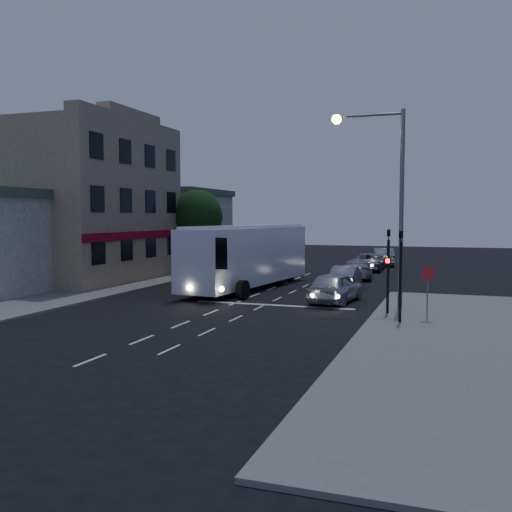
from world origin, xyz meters
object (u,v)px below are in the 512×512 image
at_px(car_sedan_c, 369,262).
at_px(car_extra, 383,257).
at_px(traffic_signal_side, 401,265).
at_px(car_sedan_b, 356,269).
at_px(regulatory_sign, 428,284).
at_px(car_sedan_a, 346,277).
at_px(traffic_signal_main, 388,261).
at_px(street_tree, 196,214).
at_px(car_suv, 335,287).
at_px(tour_bus, 248,255).
at_px(streetlight, 387,185).

bearing_deg(car_sedan_c, car_extra, -97.62).
relative_size(car_sedan_c, traffic_signal_side, 1.23).
distance_m(car_sedan_b, regulatory_sign, 16.23).
xyz_separation_m(car_sedan_a, traffic_signal_main, (3.43, -9.00, 1.74)).
distance_m(car_sedan_a, car_sedan_c, 11.58).
height_order(car_sedan_a, car_sedan_c, car_sedan_c).
distance_m(car_sedan_c, street_tree, 14.16).
distance_m(traffic_signal_main, street_tree, 21.38).
relative_size(car_suv, car_sedan_b, 1.00).
bearing_deg(car_extra, car_sedan_a, 78.96).
xyz_separation_m(car_sedan_b, car_extra, (0.58, 11.39, 0.11)).
height_order(tour_bus, streetlight, streetlight).
bearing_deg(car_sedan_c, traffic_signal_main, 99.16).
xyz_separation_m(car_sedan_b, traffic_signal_main, (3.71, -14.26, 1.76)).
height_order(car_suv, car_extra, car_suv).
bearing_deg(street_tree, tour_bus, -47.50).
xyz_separation_m(car_sedan_c, regulatory_sign, (5.42, -21.59, 0.90)).
height_order(car_suv, car_sedan_a, car_suv).
distance_m(car_extra, streetlight, 24.90).
xyz_separation_m(car_sedan_a, car_sedan_b, (-0.28, 5.27, -0.02)).
bearing_deg(traffic_signal_side, street_tree, 135.50).
distance_m(car_suv, traffic_signal_side, 6.38).
bearing_deg(regulatory_sign, car_sedan_a, 117.15).
bearing_deg(car_sedan_b, traffic_signal_main, 88.11).
height_order(car_sedan_a, traffic_signal_side, traffic_signal_side).
bearing_deg(streetlight, car_sedan_a, 112.76).
xyz_separation_m(tour_bus, car_sedan_c, (5.19, 13.85, -1.36)).
height_order(car_sedan_b, street_tree, street_tree).
bearing_deg(car_sedan_a, car_suv, 93.51).
relative_size(car_sedan_a, car_sedan_b, 0.90).
bearing_deg(street_tree, car_suv, -41.04).
height_order(car_extra, streetlight, streetlight).
bearing_deg(street_tree, regulatory_sign, -41.08).
relative_size(traffic_signal_main, streetlight, 0.46).
bearing_deg(car_sedan_b, car_extra, -109.36).
xyz_separation_m(traffic_signal_side, street_tree, (-16.51, 16.22, 2.08)).
height_order(car_sedan_c, traffic_signal_side, traffic_signal_side).
bearing_deg(regulatory_sign, streetlight, 128.75).
distance_m(car_extra, regulatory_sign, 27.11).
distance_m(traffic_signal_main, traffic_signal_side, 2.10).
height_order(car_sedan_c, regulatory_sign, regulatory_sign).
xyz_separation_m(car_suv, car_sedan_b, (-0.80, 11.24, -0.12)).
xyz_separation_m(car_sedan_a, traffic_signal_side, (4.13, -10.97, 1.74)).
height_order(car_sedan_a, car_sedan_b, car_sedan_a).
bearing_deg(car_sedan_c, street_tree, 26.54).
relative_size(tour_bus, street_tree, 2.03).
bearing_deg(car_extra, regulatory_sign, 90.26).
distance_m(car_suv, car_sedan_b, 11.27).
bearing_deg(tour_bus, regulatory_sign, -29.66).
relative_size(regulatory_sign, streetlight, 0.24).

